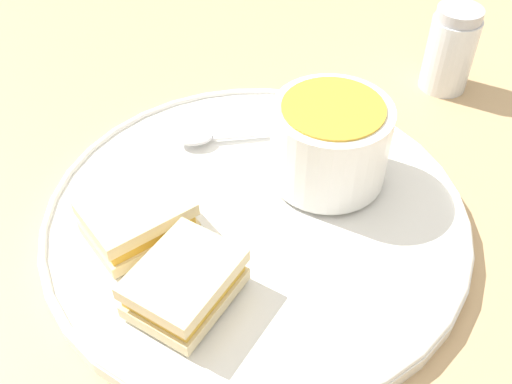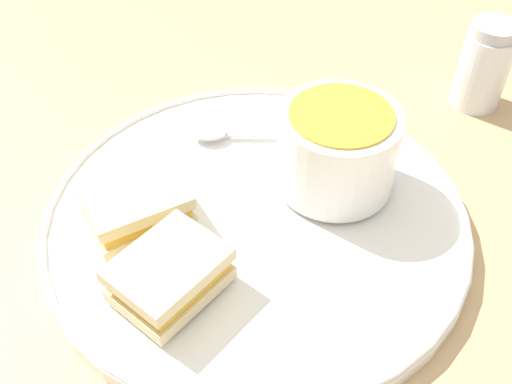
% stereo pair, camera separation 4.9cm
% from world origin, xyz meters
% --- Properties ---
extents(ground_plane, '(2.40, 2.40, 0.00)m').
position_xyz_m(ground_plane, '(0.00, 0.00, 0.00)').
color(ground_plane, tan).
extents(plate, '(0.36, 0.36, 0.02)m').
position_xyz_m(plate, '(0.00, 0.00, 0.01)').
color(plate, white).
rests_on(plate, ground_plane).
extents(soup_bowl, '(0.10, 0.10, 0.07)m').
position_xyz_m(soup_bowl, '(-0.07, 0.02, 0.06)').
color(soup_bowl, white).
rests_on(soup_bowl, plate).
extents(spoon, '(0.09, 0.09, 0.01)m').
position_xyz_m(spoon, '(-0.04, -0.10, 0.02)').
color(spoon, silver).
rests_on(spoon, plate).
extents(sandwich_half_near, '(0.09, 0.08, 0.03)m').
position_xyz_m(sandwich_half_near, '(0.08, -0.06, 0.04)').
color(sandwich_half_near, beige).
rests_on(sandwich_half_near, plate).
extents(sandwich_half_far, '(0.09, 0.07, 0.03)m').
position_xyz_m(sandwich_half_far, '(0.10, 0.02, 0.04)').
color(sandwich_half_far, beige).
rests_on(sandwich_half_far, plate).
extents(salt_shaker, '(0.05, 0.05, 0.09)m').
position_xyz_m(salt_shaker, '(-0.29, 0.03, 0.05)').
color(salt_shaker, silver).
rests_on(salt_shaker, ground_plane).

